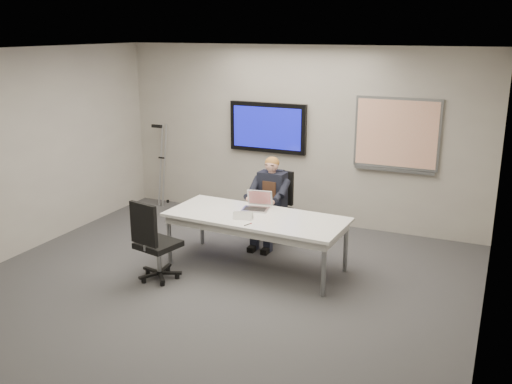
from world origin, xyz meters
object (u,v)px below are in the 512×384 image
at_px(office_chair_far, 274,219).
at_px(seated_person, 268,211).
at_px(conference_table, 256,222).
at_px(office_chair_near, 156,255).
at_px(laptop, 257,204).

relative_size(office_chair_far, seated_person, 0.80).
bearing_deg(conference_table, office_chair_far, 101.86).
distance_m(office_chair_far, seated_person, 0.31).
bearing_deg(seated_person, office_chair_far, 91.11).
distance_m(office_chair_far, office_chair_near, 2.07).
xyz_separation_m(seated_person, laptop, (0.07, -0.53, 0.26)).
height_order(conference_table, seated_person, seated_person).
bearing_deg(office_chair_far, laptop, -75.33).
bearing_deg(laptop, conference_table, -79.09).
height_order(conference_table, office_chair_near, office_chair_near).
height_order(conference_table, laptop, laptop).
xyz_separation_m(office_chair_near, laptop, (0.87, 1.14, 0.45)).
relative_size(conference_table, office_chair_near, 2.27).
relative_size(office_chair_far, office_chair_near, 0.99).
height_order(conference_table, office_chair_far, office_chair_far).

